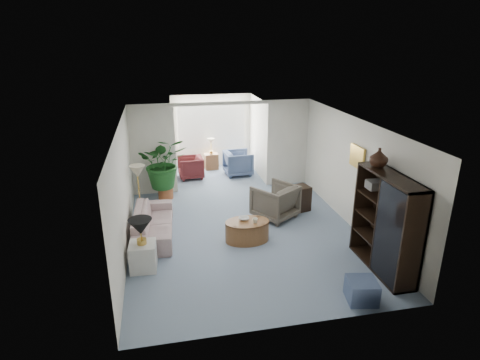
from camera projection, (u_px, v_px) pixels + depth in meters
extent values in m
plane|color=#8798B3|center=(246.00, 236.00, 8.89)|extent=(6.00, 6.00, 0.00)
plane|color=#8798B3|center=(217.00, 176.00, 12.67)|extent=(2.60, 2.60, 0.00)
cube|color=white|center=(153.00, 150.00, 10.87)|extent=(1.20, 0.12, 2.50)
cube|color=white|center=(287.00, 143.00, 11.60)|extent=(1.20, 0.12, 2.50)
cube|color=white|center=(222.00, 103.00, 10.83)|extent=(2.60, 0.12, 0.10)
cube|color=white|center=(212.00, 125.00, 13.19)|extent=(2.20, 0.02, 1.50)
cube|color=white|center=(212.00, 125.00, 13.16)|extent=(2.20, 0.02, 1.50)
cube|color=#BDAE97|center=(358.00, 157.00, 8.70)|extent=(0.04, 0.50, 0.40)
imported|color=beige|center=(153.00, 223.00, 8.82)|extent=(0.92, 2.11, 0.60)
cube|color=silver|center=(143.00, 256.00, 7.55)|extent=(0.51, 0.51, 0.53)
cone|color=black|center=(140.00, 227.00, 7.34)|extent=(0.44, 0.44, 0.30)
cone|color=beige|center=(137.00, 171.00, 9.18)|extent=(0.36, 0.36, 0.28)
cylinder|color=brown|center=(247.00, 231.00, 8.62)|extent=(1.03, 1.03, 0.45)
imported|color=silver|center=(244.00, 218.00, 8.62)|extent=(0.24, 0.24, 0.05)
imported|color=beige|center=(255.00, 221.00, 8.46)|extent=(0.12, 0.12, 0.10)
imported|color=#635A4E|center=(275.00, 201.00, 9.66)|extent=(1.25, 1.26, 0.83)
cube|color=black|center=(298.00, 198.00, 10.11)|extent=(0.61, 0.54, 0.63)
cube|color=black|center=(386.00, 223.00, 7.35)|extent=(0.45, 1.68, 1.87)
imported|color=#311A10|center=(379.00, 157.00, 7.43)|extent=(0.34, 0.34, 0.36)
cube|color=#49567E|center=(362.00, 290.00, 6.67)|extent=(0.55, 0.55, 0.38)
cylinder|color=#A2552F|center=(166.00, 193.00, 10.89)|extent=(0.40, 0.40, 0.32)
imported|color=#1D571F|center=(164.00, 163.00, 10.60)|extent=(1.25, 1.09, 1.39)
imported|color=#49567E|center=(238.00, 163.00, 12.68)|extent=(0.89, 0.86, 0.77)
imported|color=#551D21|center=(191.00, 167.00, 12.40)|extent=(0.78, 0.76, 0.67)
cube|color=brown|center=(211.00, 161.00, 13.26)|extent=(0.44, 0.35, 0.52)
cube|color=#272522|center=(396.00, 251.00, 6.99)|extent=(0.30, 0.26, 0.16)
cube|color=#28251F|center=(401.00, 202.00, 6.77)|extent=(0.30, 0.26, 0.16)
cube|color=#454340|center=(391.00, 221.00, 7.10)|extent=(0.30, 0.26, 0.16)
cube|color=#4F4D4A|center=(375.00, 185.00, 7.52)|extent=(0.30, 0.26, 0.16)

